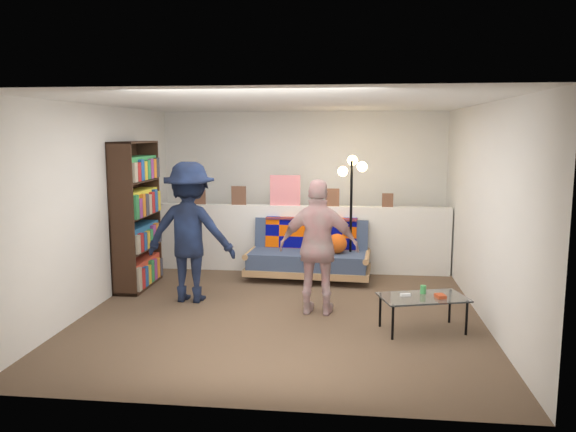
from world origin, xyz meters
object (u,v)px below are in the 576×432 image
Objects in this scene: futon_sofa at (310,254)px; person_left at (190,232)px; person_right at (319,247)px; coffee_table at (423,299)px; bookshelf at (136,220)px; floor_lamp at (352,192)px.

person_left is at bearing -138.58° from futon_sofa.
person_right is (0.22, -1.56, 0.43)m from futon_sofa.
bookshelf is at bearing 160.08° from coffee_table.
coffee_table is at bearing -56.16° from futon_sofa.
bookshelf reaches higher than person_left.
coffee_table is 0.63× the size of person_right.
floor_lamp reaches higher than person_right.
coffee_table is at bearing -69.33° from floor_lamp.
floor_lamp is 1.13× the size of person_right.
bookshelf is 2.65m from person_right.
futon_sofa is 1.02× the size of floor_lamp.
bookshelf reaches higher than futon_sofa.
floor_lamp is (2.86, 0.72, 0.33)m from bookshelf.
person_left is at bearing 163.93° from coffee_table.
futon_sofa reaches higher than coffee_table.
floor_lamp is 2.36m from person_left.
futon_sofa is 2.42m from coffee_table.
person_left is at bearing -147.68° from floor_lamp.
coffee_table is at bearing -19.92° from bookshelf.
floor_lamp reaches higher than person_left.
futon_sofa is at bearing -135.22° from person_left.
futon_sofa is 1.04× the size of person_left.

